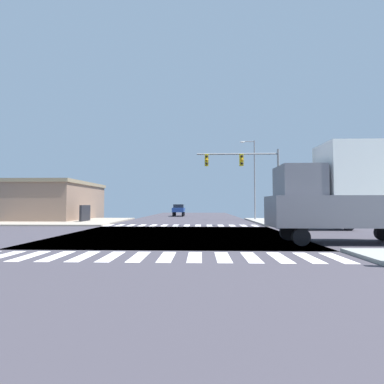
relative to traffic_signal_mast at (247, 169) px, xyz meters
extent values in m
cube|color=#38343D|center=(-5.48, -6.79, -4.99)|extent=(14.00, 90.00, 0.05)
cube|color=#38343D|center=(-5.48, -6.79, -4.99)|extent=(90.00, 12.00, 0.05)
cube|color=gray|center=(7.52, 5.21, -4.89)|extent=(12.00, 12.00, 0.14)
cube|color=gray|center=(-18.48, 5.21, -4.89)|extent=(12.00, 12.00, 0.14)
cube|color=white|center=(-11.23, -14.09, -4.96)|extent=(0.50, 2.00, 0.01)
cube|color=white|center=(-10.23, -14.09, -4.96)|extent=(0.50, 2.00, 0.01)
cube|color=white|center=(-9.23, -14.09, -4.96)|extent=(0.50, 2.00, 0.01)
cube|color=white|center=(-8.23, -14.09, -4.96)|extent=(0.50, 2.00, 0.01)
cube|color=white|center=(-7.23, -14.09, -4.96)|extent=(0.50, 2.00, 0.01)
cube|color=white|center=(-6.23, -14.09, -4.96)|extent=(0.50, 2.00, 0.01)
cube|color=white|center=(-5.23, -14.09, -4.96)|extent=(0.50, 2.00, 0.01)
cube|color=white|center=(-4.23, -14.09, -4.96)|extent=(0.50, 2.00, 0.01)
cube|color=white|center=(-3.23, -14.09, -4.96)|extent=(0.50, 2.00, 0.01)
cube|color=white|center=(-2.23, -14.09, -4.96)|extent=(0.50, 2.00, 0.01)
cube|color=white|center=(-1.23, -14.09, -4.96)|extent=(0.50, 2.00, 0.01)
cube|color=white|center=(-0.23, -14.09, -4.96)|extent=(0.50, 2.00, 0.01)
cube|color=white|center=(0.77, -14.09, -4.96)|extent=(0.50, 2.00, 0.01)
cube|color=white|center=(-12.23, 0.51, -4.96)|extent=(0.50, 2.00, 0.01)
cube|color=white|center=(-11.23, 0.51, -4.96)|extent=(0.50, 2.00, 0.01)
cube|color=white|center=(-10.23, 0.51, -4.96)|extent=(0.50, 2.00, 0.01)
cube|color=white|center=(-9.23, 0.51, -4.96)|extent=(0.50, 2.00, 0.01)
cube|color=white|center=(-8.23, 0.51, -4.96)|extent=(0.50, 2.00, 0.01)
cube|color=white|center=(-7.23, 0.51, -4.96)|extent=(0.50, 2.00, 0.01)
cube|color=white|center=(-6.23, 0.51, -4.96)|extent=(0.50, 2.00, 0.01)
cube|color=white|center=(-5.23, 0.51, -4.96)|extent=(0.50, 2.00, 0.01)
cube|color=white|center=(-4.23, 0.51, -4.96)|extent=(0.50, 2.00, 0.01)
cube|color=white|center=(-3.23, 0.51, -4.96)|extent=(0.50, 2.00, 0.01)
cube|color=white|center=(-2.23, 0.51, -4.96)|extent=(0.50, 2.00, 0.01)
cube|color=white|center=(-1.23, 0.51, -4.96)|extent=(0.50, 2.00, 0.01)
cube|color=white|center=(-0.23, 0.51, -4.96)|extent=(0.50, 2.00, 0.01)
cube|color=white|center=(0.77, 0.51, -4.96)|extent=(0.50, 2.00, 0.01)
cylinder|color=gray|center=(2.75, 0.02, -1.62)|extent=(0.20, 0.20, 6.69)
cylinder|color=gray|center=(-0.79, 0.02, 1.33)|extent=(7.09, 0.14, 0.14)
cube|color=yellow|center=(-0.44, 0.02, 0.78)|extent=(0.32, 0.40, 1.00)
sphere|color=black|center=(-0.44, -0.22, 1.09)|extent=(0.22, 0.22, 0.22)
sphere|color=orange|center=(-0.44, -0.22, 0.78)|extent=(0.22, 0.22, 0.22)
sphere|color=black|center=(-0.44, -0.22, 0.47)|extent=(0.22, 0.22, 0.22)
cube|color=yellow|center=(-3.48, 0.02, 0.78)|extent=(0.32, 0.40, 1.00)
sphere|color=black|center=(-3.48, -0.22, 1.09)|extent=(0.22, 0.22, 0.22)
sphere|color=orange|center=(-3.48, -0.22, 0.78)|extent=(0.22, 0.22, 0.22)
sphere|color=black|center=(-3.48, -0.22, 0.47)|extent=(0.22, 0.22, 0.22)
cylinder|color=gray|center=(2.37, 8.49, -0.25)|extent=(0.16, 0.16, 9.43)
cylinder|color=gray|center=(1.67, 8.49, 4.37)|extent=(1.40, 0.10, 0.10)
ellipsoid|color=silver|center=(0.97, 8.49, 4.32)|extent=(0.60, 0.32, 0.20)
cube|color=#856958|center=(-23.98, 8.84, -2.88)|extent=(12.81, 10.90, 4.16)
cube|color=#88775C|center=(-23.98, 8.84, -0.60)|extent=(13.11, 11.20, 0.40)
cube|color=black|center=(-16.08, 4.39, -4.06)|extent=(0.24, 2.20, 1.80)
cylinder|color=black|center=(0.54, -11.25, -4.56)|extent=(0.80, 0.26, 0.80)
cylinder|color=black|center=(0.54, -9.33, -4.56)|extent=(0.80, 0.26, 0.80)
cylinder|color=black|center=(5.44, -9.33, -4.56)|extent=(0.80, 0.26, 0.80)
cube|color=slate|center=(2.99, -10.29, -3.42)|extent=(7.20, 2.40, 1.49)
cube|color=white|center=(4.07, -10.29, -1.40)|extent=(4.18, 2.30, 2.56)
cube|color=slate|center=(0.83, -10.29, -1.94)|extent=(2.02, 2.11, 1.49)
cylinder|color=black|center=(6.46, -2.50, -4.59)|extent=(0.74, 0.26, 0.74)
cylinder|color=black|center=(6.46, -4.07, -4.59)|extent=(0.74, 0.26, 0.74)
cylinder|color=black|center=(3.33, -2.50, -4.59)|extent=(0.74, 0.26, 0.74)
cylinder|color=black|center=(3.33, -4.07, -4.59)|extent=(0.74, 0.26, 0.74)
cube|color=#52606A|center=(4.90, -3.29, -3.78)|extent=(4.60, 1.96, 0.88)
cube|color=black|center=(4.90, -3.29, -2.98)|extent=(3.22, 1.69, 0.72)
cylinder|color=black|center=(-6.76, 18.27, -4.62)|extent=(0.26, 0.68, 0.68)
cylinder|color=black|center=(-8.20, 18.27, -4.62)|extent=(0.26, 0.68, 0.68)
cylinder|color=black|center=(-6.76, 21.20, -4.62)|extent=(0.26, 0.68, 0.68)
cylinder|color=black|center=(-8.20, 21.20, -4.62)|extent=(0.26, 0.68, 0.68)
cube|color=navy|center=(-7.48, 19.73, -3.95)|extent=(1.80, 4.30, 0.66)
cube|color=black|center=(-7.48, 19.73, -3.35)|extent=(1.55, 2.24, 0.54)
camera|label=1|loc=(-4.03, -23.94, -3.09)|focal=25.69mm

